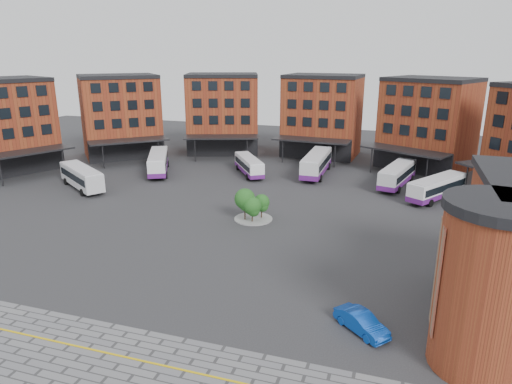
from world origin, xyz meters
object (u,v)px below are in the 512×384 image
(bus_b, at_px, (158,162))
(bus_f, at_px, (437,187))
(bus_e, at_px, (397,175))
(bus_d, at_px, (316,163))
(blue_car, at_px, (361,322))
(bus_c, at_px, (249,165))
(tree_island, at_px, (251,204))
(bus_a, at_px, (81,176))

(bus_b, bearing_deg, bus_f, -28.14)
(bus_e, bearing_deg, bus_d, -177.97)
(bus_b, height_order, bus_e, bus_b)
(blue_car, bearing_deg, bus_c, 69.52)
(tree_island, distance_m, bus_d, 22.59)
(tree_island, bearing_deg, bus_d, 81.69)
(bus_a, xyz_separation_m, bus_d, (29.87, 17.48, 0.03))
(bus_e, relative_size, bus_f, 1.11)
(bus_a, bearing_deg, bus_e, -36.89)
(bus_a, height_order, bus_e, bus_e)
(bus_a, height_order, bus_b, bus_b)
(bus_f, height_order, blue_car, bus_f)
(bus_b, distance_m, bus_c, 14.41)
(bus_a, bearing_deg, bus_f, -44.44)
(tree_island, height_order, bus_b, tree_island)
(bus_e, bearing_deg, bus_f, -29.95)
(bus_c, bearing_deg, tree_island, -104.40)
(bus_b, xyz_separation_m, bus_f, (41.30, -1.21, -0.14))
(bus_b, distance_m, bus_d, 24.91)
(bus_d, distance_m, bus_f, 18.78)
(bus_e, distance_m, blue_car, 37.90)
(bus_a, bearing_deg, bus_c, -20.07)
(bus_b, bearing_deg, bus_e, -20.62)
(bus_c, bearing_deg, bus_f, -43.31)
(bus_f, distance_m, blue_car, 33.60)
(bus_a, relative_size, bus_c, 1.12)
(tree_island, relative_size, bus_b, 0.38)
(bus_c, xyz_separation_m, bus_d, (10.08, 2.95, 0.38))
(bus_e, bearing_deg, bus_a, -146.31)
(tree_island, distance_m, blue_car, 22.89)
(bus_c, xyz_separation_m, blue_car, (20.75, -37.53, -0.79))
(tree_island, bearing_deg, bus_e, 52.01)
(bus_f, bearing_deg, bus_e, 168.78)
(bus_b, distance_m, bus_e, 36.43)
(tree_island, xyz_separation_m, bus_c, (-6.82, 19.41, -0.51))
(bus_d, distance_m, bus_e, 12.43)
(bus_c, height_order, blue_car, bus_c)
(tree_island, xyz_separation_m, bus_f, (20.47, 14.82, -0.39))
(bus_f, xyz_separation_m, blue_car, (-6.54, -32.94, -0.91))
(bus_c, height_order, bus_d, bus_d)
(bus_b, relative_size, bus_c, 1.23)
(bus_b, xyz_separation_m, bus_e, (36.24, 3.71, -0.07))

